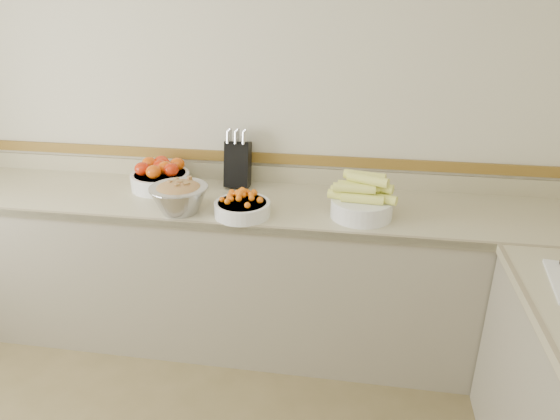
# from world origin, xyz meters

# --- Properties ---
(back_wall) EXTENTS (4.00, 0.00, 4.00)m
(back_wall) POSITION_xyz_m (0.00, 2.00, 1.30)
(back_wall) COLOR beige
(back_wall) RESTS_ON ground_plane
(counter_back) EXTENTS (4.00, 0.65, 1.08)m
(counter_back) POSITION_xyz_m (0.00, 1.68, 0.45)
(counter_back) COLOR tan
(counter_back) RESTS_ON ground_plane
(knife_block) EXTENTS (0.15, 0.17, 0.34)m
(knife_block) POSITION_xyz_m (0.01, 1.90, 1.04)
(knife_block) COLOR black
(knife_block) RESTS_ON counter_back
(tomato_bowl) EXTENTS (0.34, 0.34, 0.17)m
(tomato_bowl) POSITION_xyz_m (-0.42, 1.79, 0.97)
(tomato_bowl) COLOR white
(tomato_bowl) RESTS_ON counter_back
(cherry_tomato_bowl) EXTENTS (0.29, 0.29, 0.16)m
(cherry_tomato_bowl) POSITION_xyz_m (0.14, 1.48, 0.95)
(cherry_tomato_bowl) COLOR white
(cherry_tomato_bowl) RESTS_ON counter_back
(corn_bowl) EXTENTS (0.35, 0.31, 0.23)m
(corn_bowl) POSITION_xyz_m (0.73, 1.56, 0.98)
(corn_bowl) COLOR white
(corn_bowl) RESTS_ON counter_back
(rhubarb_bowl) EXTENTS (0.30, 0.30, 0.17)m
(rhubarb_bowl) POSITION_xyz_m (-0.19, 1.47, 0.99)
(rhubarb_bowl) COLOR #B2B2BA
(rhubarb_bowl) RESTS_ON counter_back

